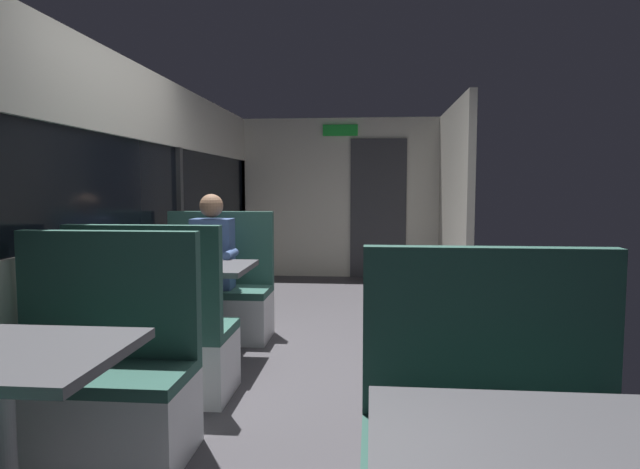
{
  "coord_description": "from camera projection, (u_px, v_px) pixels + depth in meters",
  "views": [
    {
      "loc": [
        0.45,
        -3.95,
        1.33
      ],
      "look_at": [
        -0.14,
        2.47,
        0.77
      ],
      "focal_mm": 31.42,
      "sensor_mm": 36.0,
      "label": 1
    }
  ],
  "objects": [
    {
      "name": "carriage_aisle_panel_right",
      "position": [
        454.0,
        200.0,
        6.82
      ],
      "size": [
        0.08,
        2.4,
        2.3
      ],
      "primitive_type": "cube",
      "color": "beige",
      "rests_on": "ground_plane"
    },
    {
      "name": "bench_mid_window_facing_entry",
      "position": [
        217.0,
        300.0,
        4.9
      ],
      "size": [
        0.95,
        0.5,
        1.1
      ],
      "color": "silver",
      "rests_on": "ground_plane"
    },
    {
      "name": "bench_mid_window_facing_end",
      "position": [
        155.0,
        346.0,
        3.51
      ],
      "size": [
        0.95,
        0.5,
        1.1
      ],
      "color": "silver",
      "rests_on": "ground_plane"
    },
    {
      "name": "ground_plane",
      "position": [
        308.0,
        370.0,
        4.08
      ],
      "size": [
        3.3,
        9.2,
        0.02
      ],
      "primitive_type": "cube",
      "color": "#423F44"
    },
    {
      "name": "bench_near_window_facing_entry",
      "position": [
        96.0,
        390.0,
        2.75
      ],
      "size": [
        0.95,
        0.5,
        1.1
      ],
      "color": "silver",
      "rests_on": "ground_plane"
    },
    {
      "name": "carriage_end_bulkhead",
      "position": [
        344.0,
        199.0,
        8.13
      ],
      "size": [
        2.9,
        0.11,
        2.3
      ],
      "color": "beige",
      "rests_on": "ground_plane"
    },
    {
      "name": "carriage_window_panel_left",
      "position": [
        112.0,
        216.0,
        4.11
      ],
      "size": [
        0.09,
        8.48,
        2.3
      ],
      "color": "beige",
      "rests_on": "ground_plane"
    },
    {
      "name": "dining_table_mid_window",
      "position": [
        190.0,
        278.0,
        4.17
      ],
      "size": [
        0.9,
        0.7,
        0.74
      ],
      "color": "#9E9EA3",
      "rests_on": "ground_plane"
    },
    {
      "name": "bench_front_aisle_facing_entry",
      "position": [
        495.0,
        468.0,
        1.99
      ],
      "size": [
        0.95,
        0.5,
        1.1
      ],
      "color": "silver",
      "rests_on": "ground_plane"
    },
    {
      "name": "seated_passenger",
      "position": [
        214.0,
        278.0,
        4.81
      ],
      "size": [
        0.47,
        0.55,
        1.26
      ],
      "color": "#26262D",
      "rests_on": "ground_plane"
    }
  ]
}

